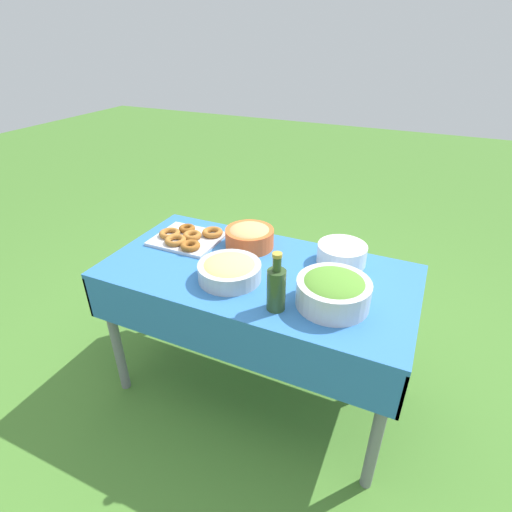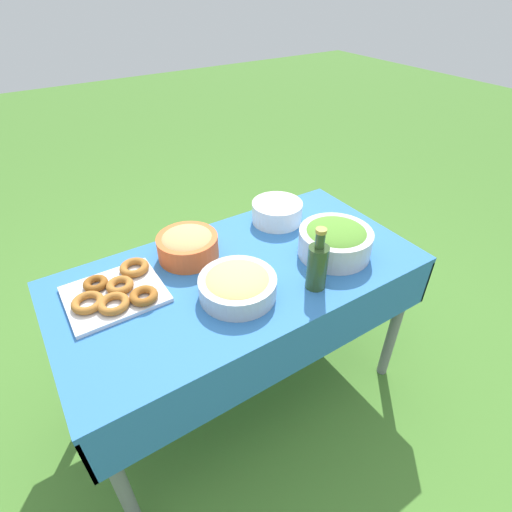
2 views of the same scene
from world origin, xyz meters
name	(u,v)px [view 1 (image 1 of 2)]	position (x,y,z in m)	size (l,w,h in m)	color
ground_plane	(257,384)	(0.00, 0.00, 0.00)	(14.00, 14.00, 0.00)	#477A2D
picnic_table	(258,288)	(0.00, 0.00, 0.66)	(1.46, 0.75, 0.76)	#2D6BB2
salad_bowl	(333,290)	(-0.39, 0.12, 0.83)	(0.30, 0.30, 0.13)	silver
pasta_bowl	(230,270)	(0.08, 0.12, 0.81)	(0.29, 0.29, 0.10)	#B2B7BC
donut_platter	(188,237)	(0.46, -0.11, 0.78)	(0.34, 0.31, 0.05)	silver
plate_stack	(342,254)	(-0.34, -0.23, 0.81)	(0.23, 0.23, 0.10)	white
olive_oil_bottle	(276,288)	(-0.19, 0.24, 0.86)	(0.08, 0.08, 0.26)	#2D4723
bread_bowl	(249,236)	(0.13, -0.19, 0.83)	(0.25, 0.25, 0.12)	#E05B28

